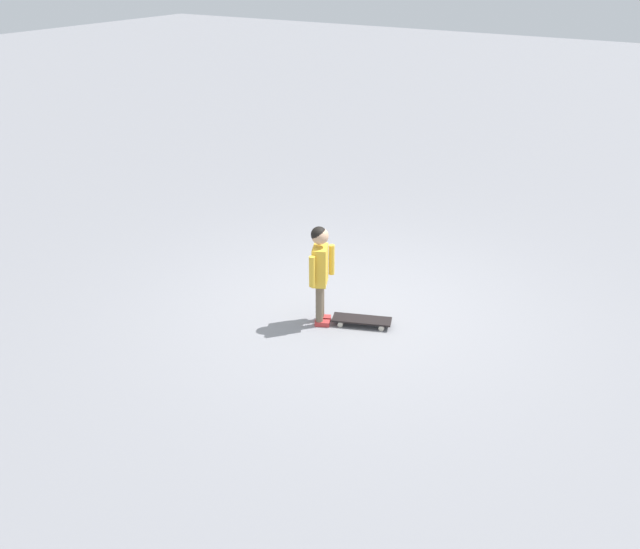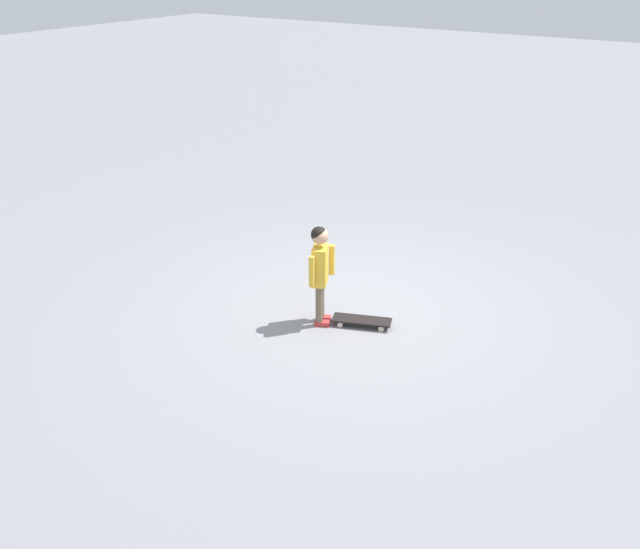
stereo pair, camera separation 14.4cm
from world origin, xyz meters
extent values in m
plane|color=gray|center=(0.00, 0.00, 0.00)|extent=(50.00, 50.00, 0.00)
cylinder|color=brown|center=(0.45, -0.13, 0.24)|extent=(0.08, 0.08, 0.42)
cube|color=#B73333|center=(0.43, -0.10, 0.03)|extent=(0.14, 0.17, 0.05)
cylinder|color=brown|center=(0.55, -0.08, 0.24)|extent=(0.08, 0.08, 0.42)
cube|color=#B73333|center=(0.53, -0.06, 0.03)|extent=(0.14, 0.17, 0.05)
cube|color=gold|center=(0.50, -0.11, 0.65)|extent=(0.28, 0.23, 0.40)
cylinder|color=gold|center=(0.31, -0.08, 0.65)|extent=(0.06, 0.06, 0.32)
cylinder|color=gold|center=(0.66, -0.10, 0.65)|extent=(0.06, 0.06, 0.32)
sphere|color=tan|center=(0.50, -0.11, 0.96)|extent=(0.17, 0.17, 0.17)
sphere|color=black|center=(0.50, -0.12, 0.98)|extent=(0.16, 0.16, 0.16)
cube|color=black|center=(0.31, 0.28, 0.07)|extent=(0.39, 0.63, 0.02)
cube|color=#B7B7BC|center=(0.24, 0.48, 0.05)|extent=(0.11, 0.07, 0.02)
cube|color=#B7B7BC|center=(0.39, 0.09, 0.05)|extent=(0.11, 0.07, 0.02)
cylinder|color=beige|center=(0.17, 0.45, 0.03)|extent=(0.05, 0.06, 0.06)
cylinder|color=beige|center=(0.31, 0.51, 0.03)|extent=(0.05, 0.06, 0.06)
cylinder|color=beige|center=(0.32, 0.06, 0.03)|extent=(0.05, 0.06, 0.06)
cylinder|color=beige|center=(0.46, 0.11, 0.03)|extent=(0.05, 0.06, 0.06)
camera|label=1|loc=(5.97, 3.31, 3.57)|focal=39.98mm
camera|label=2|loc=(5.89, 3.43, 3.57)|focal=39.98mm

